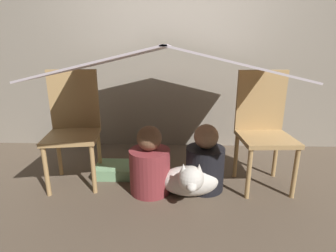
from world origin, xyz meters
TOP-DOWN VIEW (x-y plane):
  - ground_plane at (0.00, 0.00)m, footprint 8.80×8.80m
  - wall_back at (0.00, 1.11)m, footprint 7.00×0.05m
  - chair_left at (-0.81, 0.19)m, footprint 0.47×0.47m
  - chair_right at (0.79, 0.19)m, footprint 0.44×0.44m
  - sheet_canopy at (0.00, 0.11)m, footprint 1.59×1.39m
  - person_front at (-0.14, 0.00)m, footprint 0.33×0.33m
  - person_second at (0.31, 0.06)m, footprint 0.31×0.31m
  - dog at (0.18, -0.08)m, footprint 0.45×0.42m
  - floor_cushion at (-0.49, 0.28)m, footprint 0.36×0.28m

SIDE VIEW (x-z plane):
  - ground_plane at x=0.00m, z-range 0.00..0.00m
  - floor_cushion at x=-0.49m, z-range 0.00..0.10m
  - dog at x=0.18m, z-range -0.03..0.32m
  - person_front at x=-0.14m, z-range -0.05..0.51m
  - person_second at x=0.31m, z-range -0.05..0.51m
  - chair_left at x=-0.81m, z-range 0.04..1.00m
  - chair_right at x=0.79m, z-range 0.04..1.00m
  - sheet_canopy at x=0.00m, z-range 0.96..1.15m
  - wall_back at x=0.00m, z-range 0.00..2.50m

